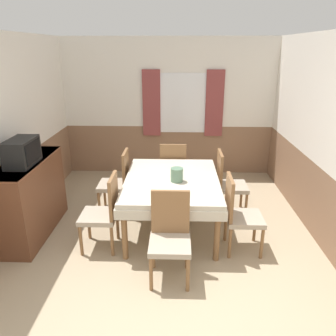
{
  "coord_description": "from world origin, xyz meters",
  "views": [
    {
      "loc": [
        0.17,
        -2.21,
        2.39
      ],
      "look_at": [
        0.05,
        1.84,
        0.9
      ],
      "focal_mm": 35.0,
      "sensor_mm": 36.0,
      "label": 1
    }
  ],
  "objects_px": {
    "chair_right_far": "(227,182)",
    "tv": "(22,152)",
    "chair_left_near": "(104,211)",
    "sideboard": "(31,197)",
    "chair_head_window": "(173,169)",
    "vase": "(177,175)",
    "dining_table": "(172,186)",
    "chair_right_near": "(239,212)",
    "chair_left_far": "(118,180)",
    "chair_head_near": "(170,234)"
  },
  "relations": [
    {
      "from": "chair_right_far",
      "to": "tv",
      "type": "xyz_separation_m",
      "value": [
        -2.65,
        -0.78,
        0.68
      ]
    },
    {
      "from": "chair_left_near",
      "to": "chair_left_far",
      "type": "bearing_deg",
      "value": 0.0
    },
    {
      "from": "chair_right_near",
      "to": "chair_left_near",
      "type": "relative_size",
      "value": 1.0
    },
    {
      "from": "chair_left_far",
      "to": "vase",
      "type": "bearing_deg",
      "value": -123.04
    },
    {
      "from": "chair_left_near",
      "to": "sideboard",
      "type": "distance_m",
      "value": 1.1
    },
    {
      "from": "chair_right_far",
      "to": "chair_right_near",
      "type": "bearing_deg",
      "value": 0.0
    },
    {
      "from": "chair_left_near",
      "to": "tv",
      "type": "xyz_separation_m",
      "value": [
        -1.01,
        0.19,
        0.68
      ]
    },
    {
      "from": "chair_head_window",
      "to": "tv",
      "type": "relative_size",
      "value": 1.93
    },
    {
      "from": "chair_head_window",
      "to": "sideboard",
      "type": "relative_size",
      "value": 0.7
    },
    {
      "from": "vase",
      "to": "sideboard",
      "type": "bearing_deg",
      "value": -177.73
    },
    {
      "from": "chair_head_window",
      "to": "sideboard",
      "type": "xyz_separation_m",
      "value": [
        -1.87,
        -1.18,
        0.01
      ]
    },
    {
      "from": "dining_table",
      "to": "chair_head_near",
      "type": "xyz_separation_m",
      "value": [
        0.0,
        -1.01,
        -0.14
      ]
    },
    {
      "from": "dining_table",
      "to": "chair_left_near",
      "type": "bearing_deg",
      "value": -149.35
    },
    {
      "from": "chair_left_near",
      "to": "vase",
      "type": "bearing_deg",
      "value": -65.88
    },
    {
      "from": "dining_table",
      "to": "chair_right_far",
      "type": "xyz_separation_m",
      "value": [
        0.82,
        0.49,
        -0.14
      ]
    },
    {
      "from": "tv",
      "to": "vase",
      "type": "xyz_separation_m",
      "value": [
        1.89,
        0.21,
        -0.36
      ]
    },
    {
      "from": "chair_head_window",
      "to": "chair_head_near",
      "type": "bearing_deg",
      "value": -90.0
    },
    {
      "from": "chair_left_far",
      "to": "vase",
      "type": "xyz_separation_m",
      "value": [
        0.89,
        -0.58,
        0.33
      ]
    },
    {
      "from": "sideboard",
      "to": "tv",
      "type": "distance_m",
      "value": 0.69
    },
    {
      "from": "sideboard",
      "to": "tv",
      "type": "xyz_separation_m",
      "value": [
        0.04,
        -0.13,
        0.67
      ]
    },
    {
      "from": "chair_head_near",
      "to": "vase",
      "type": "xyz_separation_m",
      "value": [
        0.07,
        0.92,
        0.33
      ]
    },
    {
      "from": "chair_right_far",
      "to": "chair_left_near",
      "type": "bearing_deg",
      "value": -59.35
    },
    {
      "from": "chair_head_window",
      "to": "chair_left_far",
      "type": "relative_size",
      "value": 1.0
    },
    {
      "from": "sideboard",
      "to": "vase",
      "type": "distance_m",
      "value": 1.96
    },
    {
      "from": "chair_right_near",
      "to": "vase",
      "type": "distance_m",
      "value": 0.92
    },
    {
      "from": "chair_head_near",
      "to": "chair_left_far",
      "type": "height_order",
      "value": "same"
    },
    {
      "from": "tv",
      "to": "vase",
      "type": "bearing_deg",
      "value": 6.23
    },
    {
      "from": "sideboard",
      "to": "tv",
      "type": "relative_size",
      "value": 2.76
    },
    {
      "from": "dining_table",
      "to": "chair_left_far",
      "type": "xyz_separation_m",
      "value": [
        -0.82,
        0.49,
        -0.14
      ]
    },
    {
      "from": "dining_table",
      "to": "chair_right_near",
      "type": "xyz_separation_m",
      "value": [
        0.82,
        -0.49,
        -0.14
      ]
    },
    {
      "from": "chair_head_near",
      "to": "chair_left_far",
      "type": "bearing_deg",
      "value": -61.2
    },
    {
      "from": "dining_table",
      "to": "vase",
      "type": "distance_m",
      "value": 0.22
    },
    {
      "from": "chair_right_near",
      "to": "vase",
      "type": "xyz_separation_m",
      "value": [
        -0.76,
        0.4,
        0.33
      ]
    },
    {
      "from": "chair_head_near",
      "to": "chair_left_far",
      "type": "relative_size",
      "value": 1.0
    },
    {
      "from": "dining_table",
      "to": "chair_right_far",
      "type": "relative_size",
      "value": 1.7
    },
    {
      "from": "chair_right_near",
      "to": "vase",
      "type": "relative_size",
      "value": 5.36
    },
    {
      "from": "chair_right_far",
      "to": "vase",
      "type": "distance_m",
      "value": 1.01
    },
    {
      "from": "dining_table",
      "to": "chair_head_near",
      "type": "height_order",
      "value": "chair_head_near"
    },
    {
      "from": "vase",
      "to": "chair_head_near",
      "type": "bearing_deg",
      "value": -94.06
    },
    {
      "from": "chair_left_far",
      "to": "sideboard",
      "type": "bearing_deg",
      "value": 121.99
    },
    {
      "from": "chair_left_far",
      "to": "sideboard",
      "type": "distance_m",
      "value": 1.24
    },
    {
      "from": "sideboard",
      "to": "chair_head_near",
      "type": "bearing_deg",
      "value": -24.23
    },
    {
      "from": "chair_right_far",
      "to": "chair_left_far",
      "type": "bearing_deg",
      "value": -90.0
    },
    {
      "from": "chair_left_far",
      "to": "vase",
      "type": "distance_m",
      "value": 1.11
    },
    {
      "from": "chair_head_window",
      "to": "sideboard",
      "type": "bearing_deg",
      "value": -147.85
    },
    {
      "from": "chair_head_near",
      "to": "chair_left_near",
      "type": "distance_m",
      "value": 0.97
    },
    {
      "from": "dining_table",
      "to": "chair_left_far",
      "type": "relative_size",
      "value": 1.7
    },
    {
      "from": "chair_left_far",
      "to": "tv",
      "type": "height_order",
      "value": "tv"
    },
    {
      "from": "chair_head_near",
      "to": "tv",
      "type": "bearing_deg",
      "value": -21.28
    },
    {
      "from": "chair_right_far",
      "to": "sideboard",
      "type": "distance_m",
      "value": 2.77
    }
  ]
}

